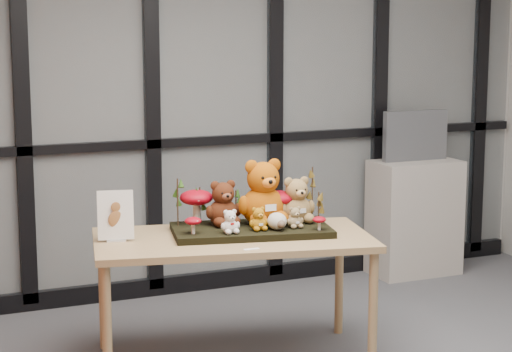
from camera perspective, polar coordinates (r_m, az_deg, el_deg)
name	(u,v)px	position (r m, az deg, el deg)	size (l,w,h in m)	color
room_shell	(417,63)	(4.12, 9.90, 6.84)	(5.00, 5.00, 5.00)	#B6B2AB
glass_partition	(215,87)	(6.35, -2.53, 5.50)	(4.90, 0.06, 2.78)	#2D383F
display_table	(233,249)	(5.07, -1.43, -4.48)	(1.62, 1.06, 0.70)	tan
diorama_tray	(251,230)	(5.12, -0.30, -3.35)	(0.86, 0.43, 0.04)	black
bear_pooh_yellow	(263,188)	(5.16, 0.43, -0.77)	(0.31, 0.28, 0.40)	#A94E07
bear_brown_medium	(223,200)	(5.15, -2.05, -1.51)	(0.21, 0.19, 0.28)	#461D0D
bear_tan_back	(296,197)	(5.22, 2.50, -1.32)	(0.22, 0.20, 0.28)	olive
bear_small_yellow	(258,217)	(5.02, 0.14, -2.56)	(0.11, 0.10, 0.14)	#AA6B0E
bear_white_bow	(230,220)	(4.95, -1.61, -2.73)	(0.11, 0.10, 0.14)	white
bear_beige_small	(295,216)	(5.09, 2.41, -2.48)	(0.10, 0.09, 0.13)	#8E774F
plush_cream_hedgehog	(277,220)	(5.04, 1.30, -2.74)	(0.08, 0.07, 0.10)	beige
mushroom_back_left	(196,205)	(5.20, -3.68, -1.78)	(0.19, 0.19, 0.21)	maroon
mushroom_back_right	(280,205)	(5.23, 1.46, -1.77)	(0.17, 0.17, 0.19)	maroon
mushroom_front_left	(193,225)	(4.95, -3.89, -3.00)	(0.09, 0.09, 0.10)	maroon
mushroom_front_right	(319,223)	(5.04, 3.91, -2.88)	(0.07, 0.07, 0.08)	maroon
sprig_green_far_left	(178,202)	(5.14, -4.84, -1.61)	(0.05, 0.05, 0.26)	#13380C
sprig_green_mid_left	(200,205)	(5.21, -3.47, -1.79)	(0.05, 0.05, 0.20)	#13380C
sprig_dry_far_right	(312,194)	(5.25, 3.48, -1.10)	(0.05, 0.05, 0.31)	brown
sprig_dry_mid_right	(319,208)	(5.16, 3.87, -2.00)	(0.05, 0.05, 0.19)	brown
sprig_green_centre	(236,206)	(5.25, -1.25, -1.83)	(0.05, 0.05, 0.18)	#13380C
sign_holder	(116,218)	(4.98, -8.63, -2.58)	(0.20, 0.09, 0.27)	silver
label_card	(252,249)	(4.77, -0.28, -4.52)	(0.08, 0.03, 0.00)	white
cabinet	(414,217)	(6.96, 9.72, -2.53)	(0.64, 0.37, 0.85)	#A39A91
monitor	(415,136)	(6.88, 9.78, 2.47)	(0.52, 0.05, 0.37)	#4E5156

